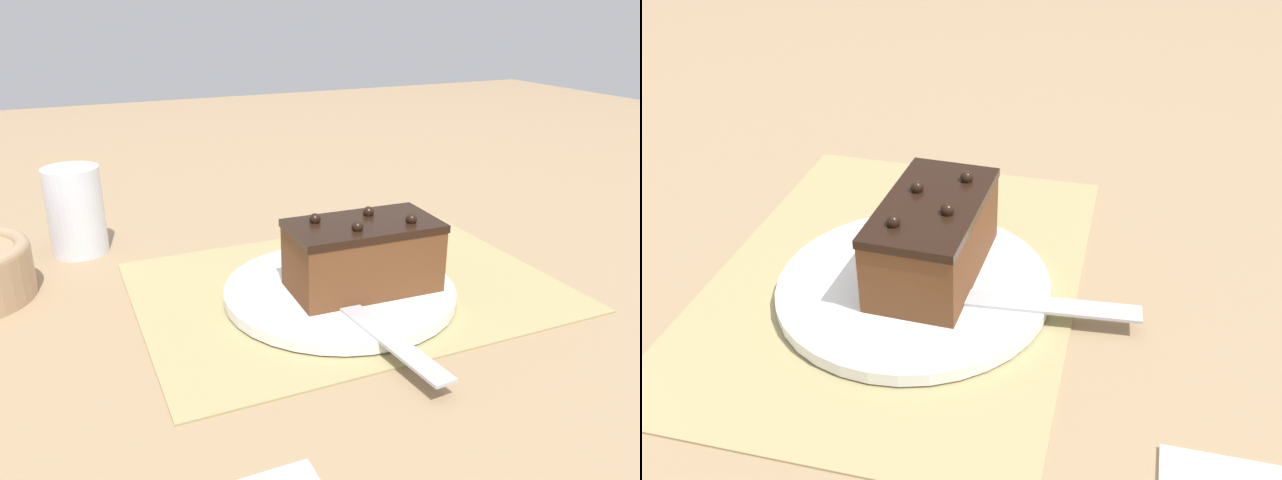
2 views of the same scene
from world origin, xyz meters
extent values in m
plane|color=#9E7F5B|center=(0.00, 0.00, 0.00)|extent=(3.00, 3.00, 0.00)
cube|color=tan|center=(0.00, 0.00, 0.00)|extent=(0.46, 0.34, 0.00)
cylinder|color=white|center=(0.02, 0.02, 0.01)|extent=(0.25, 0.25, 0.01)
cube|color=brown|center=(0.00, 0.04, 0.05)|extent=(0.16, 0.09, 0.07)
cube|color=black|center=(0.00, 0.04, 0.09)|extent=(0.16, 0.09, 0.01)
sphere|color=black|center=(-0.04, 0.06, 0.09)|extent=(0.01, 0.01, 0.01)
sphere|color=black|center=(-0.02, 0.02, 0.09)|extent=(0.01, 0.01, 0.01)
sphere|color=black|center=(0.02, 0.05, 0.09)|extent=(0.01, 0.01, 0.01)
sphere|color=black|center=(0.05, 0.02, 0.09)|extent=(0.01, 0.01, 0.01)
cube|color=black|center=(0.04, 0.03, 0.02)|extent=(0.03, 0.08, 0.01)
cube|color=#B7BABF|center=(0.03, 0.15, 0.02)|extent=(0.03, 0.16, 0.00)
camera|label=1|loc=(0.29, 0.57, 0.31)|focal=35.00mm
camera|label=2|loc=(0.55, 0.20, 0.42)|focal=42.00mm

